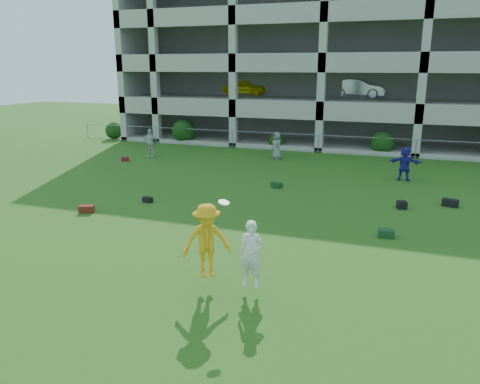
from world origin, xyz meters
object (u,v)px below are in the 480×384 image
at_px(bystander_b, 150,143).
at_px(bystander_c, 277,146).
at_px(crate_d, 402,205).
at_px(frisbee_contest, 216,243).
at_px(parking_garage, 341,59).
at_px(bystander_d, 405,164).

relative_size(bystander_b, bystander_c, 1.08).
bearing_deg(crate_d, bystander_b, 157.32).
xyz_separation_m(frisbee_contest, parking_garage, (-1.11, 29.00, 4.75)).
distance_m(frisbee_contest, parking_garage, 29.41).
xyz_separation_m(bystander_d, parking_garage, (-5.42, 15.01, 5.16)).
distance_m(bystander_b, crate_d, 16.20).
bearing_deg(parking_garage, frisbee_contest, -87.82).
bearing_deg(frisbee_contest, crate_d, 64.30).
bearing_deg(frisbee_contest, bystander_c, 100.11).
xyz_separation_m(bystander_c, frisbee_contest, (3.09, -17.30, 0.44)).
relative_size(bystander_b, crate_d, 5.06).
height_order(bystander_b, frisbee_contest, frisbee_contest).
relative_size(crate_d, frisbee_contest, 0.16).
distance_m(bystander_b, parking_garage, 17.54).
distance_m(bystander_c, bystander_d, 8.10).
xyz_separation_m(bystander_c, crate_d, (7.40, -8.35, -0.67)).
relative_size(bystander_c, crate_d, 4.67).
xyz_separation_m(bystander_b, bystander_c, (7.53, 2.11, -0.07)).
bearing_deg(crate_d, frisbee_contest, -115.70).
distance_m(bystander_d, crate_d, 5.09).
bearing_deg(bystander_b, crate_d, -35.25).
height_order(bystander_b, crate_d, bystander_b).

